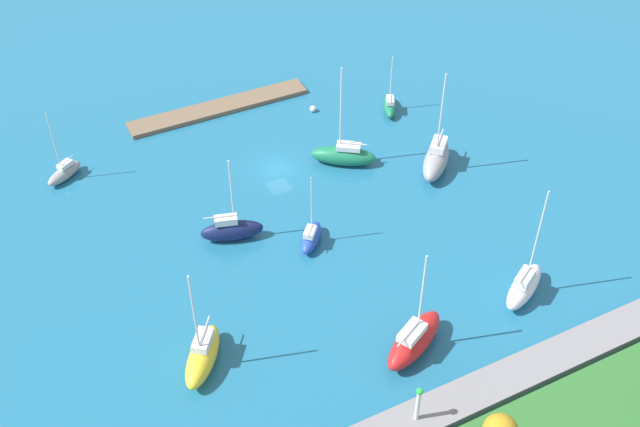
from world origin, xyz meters
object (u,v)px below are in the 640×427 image
at_px(pier_dock, 219,108).
at_px(sailboat_green_center_basin, 390,105).
at_px(sailboat_blue_far_south, 311,237).
at_px(harbor_beacon, 418,402).
at_px(sailboat_red_by_breakwater, 414,340).
at_px(sailboat_white_off_beacon, 524,286).
at_px(mooring_buoy_white, 313,109).
at_px(sailboat_gray_mid_basin, 436,159).
at_px(sailboat_yellow_lone_north, 203,355).
at_px(sailboat_green_outer_mooring, 343,155).
at_px(sailboat_gray_near_pier, 64,172).
at_px(sailboat_navy_lone_south, 232,230).

height_order(pier_dock, sailboat_green_center_basin, sailboat_green_center_basin).
bearing_deg(sailboat_blue_far_south, sailboat_green_center_basin, -6.51).
distance_m(harbor_beacon, sailboat_red_by_breakwater, 7.87).
distance_m(sailboat_white_off_beacon, mooring_buoy_white, 36.51).
xyz_separation_m(sailboat_green_center_basin, mooring_buoy_white, (8.47, -4.12, -0.47)).
bearing_deg(mooring_buoy_white, sailboat_green_center_basin, 154.07).
distance_m(pier_dock, sailboat_red_by_breakwater, 42.88).
bearing_deg(mooring_buoy_white, sailboat_red_by_breakwater, 76.89).
height_order(sailboat_gray_mid_basin, sailboat_blue_far_south, sailboat_gray_mid_basin).
height_order(pier_dock, sailboat_gray_mid_basin, sailboat_gray_mid_basin).
xyz_separation_m(pier_dock, sailboat_yellow_lone_north, (15.24, 36.18, 0.96)).
xyz_separation_m(sailboat_red_by_breakwater, sailboat_blue_far_south, (1.98, -16.01, -0.49)).
relative_size(pier_dock, sailboat_gray_mid_basin, 1.82).
height_order(sailboat_yellow_lone_north, sailboat_white_off_beacon, sailboat_white_off_beacon).
distance_m(sailboat_green_center_basin, sailboat_green_outer_mooring, 12.20).
bearing_deg(sailboat_yellow_lone_north, pier_dock, -166.66).
height_order(pier_dock, sailboat_gray_near_pier, sailboat_gray_near_pier).
xyz_separation_m(sailboat_red_by_breakwater, sailboat_navy_lone_south, (8.74, -20.17, -0.14)).
height_order(sailboat_green_center_basin, sailboat_white_off_beacon, sailboat_white_off_beacon).
bearing_deg(pier_dock, sailboat_navy_lone_south, 72.27).
relative_size(pier_dock, sailboat_blue_far_south, 2.76).
distance_m(sailboat_gray_mid_basin, sailboat_white_off_beacon, 20.06).
height_order(harbor_beacon, sailboat_gray_mid_basin, sailboat_gray_mid_basin).
xyz_separation_m(sailboat_blue_far_south, sailboat_white_off_beacon, (-14.41, 15.09, 0.43)).
bearing_deg(sailboat_navy_lone_south, harbor_beacon, -63.37).
distance_m(harbor_beacon, mooring_buoy_white, 45.67).
relative_size(sailboat_red_by_breakwater, sailboat_gray_near_pier, 1.27).
height_order(sailboat_red_by_breakwater, mooring_buoy_white, sailboat_red_by_breakwater).
distance_m(pier_dock, sailboat_white_off_beacon, 44.18).
height_order(pier_dock, mooring_buoy_white, mooring_buoy_white).
distance_m(sailboat_green_center_basin, sailboat_gray_near_pier, 38.92).
height_order(sailboat_green_center_basin, sailboat_gray_mid_basin, sailboat_gray_mid_basin).
relative_size(sailboat_gray_mid_basin, sailboat_blue_far_south, 1.51).
relative_size(sailboat_green_center_basin, sailboat_green_outer_mooring, 0.60).
bearing_deg(sailboat_navy_lone_south, sailboat_white_off_beacon, -25.89).
height_order(sailboat_green_center_basin, sailboat_red_by_breakwater, sailboat_red_by_breakwater).
distance_m(sailboat_red_by_breakwater, sailboat_gray_near_pier, 43.31).
bearing_deg(sailboat_green_outer_mooring, sailboat_red_by_breakwater, 109.29).
bearing_deg(mooring_buoy_white, sailboat_gray_near_pier, -0.66).
bearing_deg(sailboat_red_by_breakwater, pier_dock, 64.97).
bearing_deg(sailboat_navy_lone_south, pier_dock, 88.66).
height_order(sailboat_blue_far_south, sailboat_navy_lone_south, sailboat_navy_lone_south).
bearing_deg(sailboat_gray_near_pier, pier_dock, 161.31).
height_order(sailboat_blue_far_south, sailboat_white_off_beacon, sailboat_white_off_beacon).
height_order(sailboat_white_off_beacon, mooring_buoy_white, sailboat_white_off_beacon).
height_order(harbor_beacon, sailboat_yellow_lone_north, sailboat_yellow_lone_north).
height_order(sailboat_green_center_basin, sailboat_gray_near_pier, sailboat_gray_near_pier).
height_order(sailboat_red_by_breakwater, sailboat_navy_lone_south, sailboat_red_by_breakwater).
relative_size(pier_dock, sailboat_yellow_lone_north, 2.04).
relative_size(sailboat_green_outer_mooring, mooring_buoy_white, 15.40).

